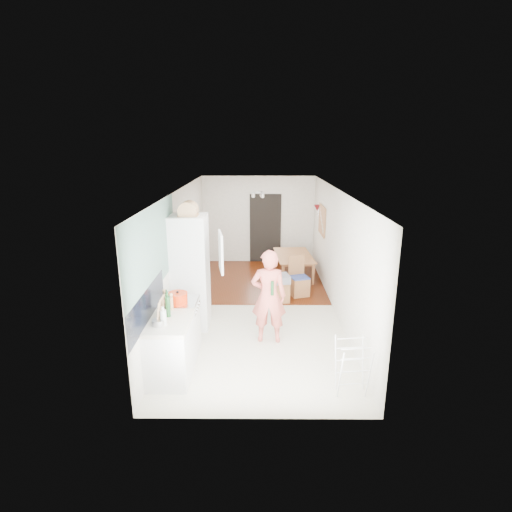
{
  "coord_description": "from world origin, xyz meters",
  "views": [
    {
      "loc": [
        0.0,
        -7.83,
        3.41
      ],
      "look_at": [
        -0.05,
        0.2,
        1.11
      ],
      "focal_mm": 28.0,
      "sensor_mm": 36.0,
      "label": 1
    }
  ],
  "objects_px": {
    "person": "(269,288)",
    "stool": "(280,292)",
    "drying_rack": "(352,368)",
    "dining_chair": "(299,277)",
    "dining_table": "(295,267)"
  },
  "relations": [
    {
      "from": "person",
      "to": "dining_chair",
      "type": "height_order",
      "value": "person"
    },
    {
      "from": "person",
      "to": "dining_table",
      "type": "xyz_separation_m",
      "value": [
        0.78,
        3.57,
        -0.74
      ]
    },
    {
      "from": "person",
      "to": "drying_rack",
      "type": "distance_m",
      "value": 2.0
    },
    {
      "from": "dining_table",
      "to": "drying_rack",
      "type": "relative_size",
      "value": 1.74
    },
    {
      "from": "drying_rack",
      "to": "stool",
      "type": "bearing_deg",
      "value": 97.52
    },
    {
      "from": "stool",
      "to": "drying_rack",
      "type": "distance_m",
      "value": 3.46
    },
    {
      "from": "person",
      "to": "dining_chair",
      "type": "distance_m",
      "value": 2.35
    },
    {
      "from": "dining_chair",
      "to": "person",
      "type": "bearing_deg",
      "value": -126.63
    },
    {
      "from": "dining_chair",
      "to": "stool",
      "type": "height_order",
      "value": "dining_chair"
    },
    {
      "from": "dining_chair",
      "to": "drying_rack",
      "type": "height_order",
      "value": "dining_chair"
    },
    {
      "from": "person",
      "to": "stool",
      "type": "xyz_separation_m",
      "value": [
        0.3,
        1.8,
        -0.75
      ]
    },
    {
      "from": "dining_table",
      "to": "person",
      "type": "bearing_deg",
      "value": 163.75
    },
    {
      "from": "person",
      "to": "stool",
      "type": "distance_m",
      "value": 1.98
    },
    {
      "from": "stool",
      "to": "dining_table",
      "type": "bearing_deg",
      "value": 75.05
    },
    {
      "from": "person",
      "to": "dining_table",
      "type": "height_order",
      "value": "person"
    }
  ]
}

